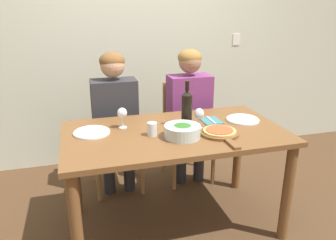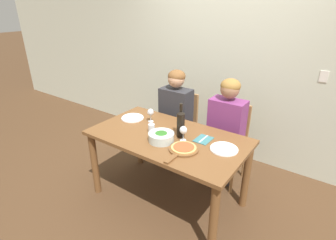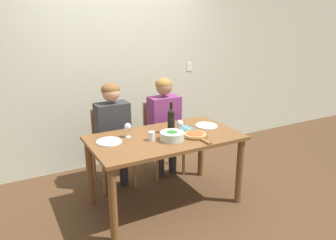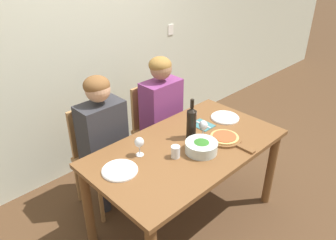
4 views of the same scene
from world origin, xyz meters
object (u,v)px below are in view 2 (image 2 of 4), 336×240
at_px(person_woman, 175,110).
at_px(dinner_plate_right, 224,149).
at_px(pizza_on_board, 183,149).
at_px(fork_on_napkin, 203,139).
at_px(wine_glass_left, 151,113).
at_px(water_tumbler, 151,128).
at_px(dinner_plate_left, 133,118).
at_px(wine_bottle, 181,123).
at_px(wine_glass_right, 183,131).
at_px(chair_right, 228,139).
at_px(person_man, 226,123).
at_px(broccoli_bowl, 161,137).
at_px(chair_left, 179,125).

relative_size(person_woman, dinner_plate_right, 5.00).
relative_size(pizza_on_board, fork_on_napkin, 2.25).
xyz_separation_m(pizza_on_board, wine_glass_left, (-0.62, 0.31, 0.09)).
relative_size(pizza_on_board, water_tumbler, 4.44).
xyz_separation_m(person_woman, dinner_plate_left, (-0.22, -0.52, 0.02)).
relative_size(wine_glass_left, fork_on_napkin, 0.84).
xyz_separation_m(wine_bottle, dinner_plate_right, (0.46, 0.01, -0.13)).
bearing_deg(pizza_on_board, wine_glass_left, 153.00).
bearing_deg(wine_glass_right, wine_glass_left, 162.44).
bearing_deg(fork_on_napkin, chair_right, 89.29).
bearing_deg(fork_on_napkin, dinner_plate_right, -13.75).
bearing_deg(dinner_plate_left, dinner_plate_right, -2.04).
bearing_deg(wine_glass_left, wine_bottle, -12.29).
xyz_separation_m(person_man, wine_bottle, (-0.23, -0.57, 0.15)).
distance_m(person_man, broccoli_bowl, 0.82).
bearing_deg(wine_glass_right, fork_on_napkin, 41.39).
bearing_deg(wine_glass_left, water_tumbler, -49.54).
height_order(chair_left, wine_glass_right, chair_left).
bearing_deg(wine_glass_right, broccoli_bowl, -143.58).
relative_size(wine_bottle, water_tumbler, 3.70).
distance_m(dinner_plate_right, pizza_on_board, 0.36).
bearing_deg(pizza_on_board, broccoli_bowl, 173.70).
bearing_deg(wine_bottle, chair_right, 71.55).
xyz_separation_m(person_woman, fork_on_napkin, (0.67, -0.51, 0.02)).
distance_m(chair_left, broccoli_bowl, 0.98).
height_order(person_woman, dinner_plate_right, person_woman).
height_order(dinner_plate_right, wine_glass_right, wine_glass_right).
bearing_deg(broccoli_bowl, fork_on_napkin, 38.87).
distance_m(dinner_plate_right, wine_glass_left, 0.92).
xyz_separation_m(chair_right, broccoli_bowl, (-0.32, -0.87, 0.30)).
relative_size(person_woman, water_tumbler, 13.68).
xyz_separation_m(chair_left, pizza_on_board, (0.61, -0.90, 0.28)).
height_order(broccoli_bowl, water_tumbler, same).
bearing_deg(chair_left, chair_right, 0.00).
bearing_deg(broccoli_bowl, dinner_plate_right, 19.42).
bearing_deg(person_man, person_woman, 180.00).
bearing_deg(pizza_on_board, wine_bottle, 127.67).
bearing_deg(broccoli_bowl, person_woman, 115.03).
relative_size(dinner_plate_right, pizza_on_board, 0.62).
height_order(person_woman, wine_glass_right, person_woman).
height_order(dinner_plate_right, water_tumbler, water_tumbler).
height_order(chair_left, dinner_plate_right, chair_left).
distance_m(chair_left, fork_on_napkin, 0.94).
xyz_separation_m(wine_glass_right, water_tumbler, (-0.35, -0.04, -0.06)).
bearing_deg(dinner_plate_right, pizza_on_board, -142.41).
height_order(wine_bottle, wine_glass_left, wine_bottle).
distance_m(chair_right, fork_on_napkin, 0.67).
xyz_separation_m(person_man, fork_on_napkin, (-0.01, -0.51, 0.02)).
height_order(broccoli_bowl, dinner_plate_right, broccoli_bowl).
bearing_deg(chair_right, broccoli_bowl, -110.26).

